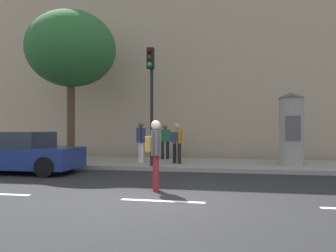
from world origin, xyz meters
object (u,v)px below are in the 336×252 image
(poster_column, at_px, (291,128))
(pedestrian_with_backpack, at_px, (165,138))
(parked_car_silver, at_px, (19,153))
(traffic_light, at_px, (151,87))
(pedestrian_in_red_top, at_px, (141,139))
(street_tree, at_px, (71,49))
(pedestrian_in_light_jacket, at_px, (177,140))
(pedestrian_near_pole, at_px, (155,149))

(poster_column, distance_m, pedestrian_with_backpack, 5.41)
(poster_column, relative_size, parked_car_silver, 0.67)
(traffic_light, relative_size, pedestrian_in_red_top, 2.65)
(street_tree, bearing_deg, pedestrian_in_light_jacket, -3.15)
(poster_column, relative_size, street_tree, 0.43)
(pedestrian_in_red_top, height_order, pedestrian_in_light_jacket, pedestrian_in_red_top)
(poster_column, relative_size, pedestrian_in_red_top, 1.68)
(traffic_light, bearing_deg, pedestrian_in_light_jacket, 58.05)
(pedestrian_in_red_top, relative_size, parked_car_silver, 0.40)
(poster_column, xyz_separation_m, pedestrian_with_backpack, (-5.17, 1.53, -0.46))
(pedestrian_near_pole, bearing_deg, pedestrian_in_red_top, 109.60)
(poster_column, distance_m, street_tree, 9.52)
(pedestrian_near_pole, distance_m, pedestrian_in_light_jacket, 5.28)
(pedestrian_in_light_jacket, height_order, parked_car_silver, pedestrian_in_light_jacket)
(traffic_light, distance_m, pedestrian_with_backpack, 3.58)
(poster_column, height_order, pedestrian_with_backpack, poster_column)
(pedestrian_near_pole, bearing_deg, parked_car_silver, 155.49)
(pedestrian_near_pole, height_order, pedestrian_in_light_jacket, pedestrian_near_pole)
(pedestrian_in_light_jacket, bearing_deg, pedestrian_with_backpack, 115.20)
(pedestrian_in_red_top, xyz_separation_m, parked_car_silver, (-3.54, -2.74, -0.41))
(pedestrian_near_pole, distance_m, parked_car_silver, 5.94)
(poster_column, relative_size, pedestrian_with_backpack, 1.77)
(traffic_light, xyz_separation_m, pedestrian_with_backpack, (-0.13, 3.00, -1.96))
(traffic_light, bearing_deg, street_tree, 159.78)
(street_tree, xyz_separation_m, parked_car_silver, (-0.37, -3.05, -4.20))
(parked_car_silver, bearing_deg, pedestrian_in_light_jacket, 29.40)
(traffic_light, height_order, pedestrian_in_red_top, traffic_light)
(pedestrian_in_red_top, bearing_deg, pedestrian_with_backpack, 73.17)
(traffic_light, bearing_deg, parked_car_silver, -158.98)
(street_tree, relative_size, pedestrian_near_pole, 3.70)
(pedestrian_near_pole, bearing_deg, street_tree, 132.31)
(street_tree, relative_size, pedestrian_in_red_top, 3.93)
(pedestrian_in_red_top, bearing_deg, poster_column, 3.57)
(pedestrian_in_red_top, bearing_deg, street_tree, 174.27)
(poster_column, bearing_deg, pedestrian_near_pole, -125.03)
(traffic_light, distance_m, parked_car_silver, 5.12)
(pedestrian_in_red_top, xyz_separation_m, pedestrian_in_light_jacket, (1.43, 0.06, -0.01))
(pedestrian_in_red_top, height_order, pedestrian_with_backpack, pedestrian_in_red_top)
(poster_column, xyz_separation_m, pedestrian_near_pole, (-3.89, -5.55, -0.50))
(poster_column, relative_size, pedestrian_in_light_jacket, 1.73)
(pedestrian_in_red_top, distance_m, parked_car_silver, 4.50)
(poster_column, bearing_deg, street_tree, -179.74)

